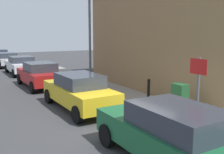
# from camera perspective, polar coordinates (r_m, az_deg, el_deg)

# --- Properties ---
(ground) EXTENTS (80.00, 80.00, 0.00)m
(ground) POSITION_cam_1_polar(r_m,az_deg,el_deg) (9.03, 3.29, -10.66)
(ground) COLOR #38383A
(sidewalk) EXTENTS (2.62, 30.00, 0.15)m
(sidewalk) POSITION_cam_1_polar(r_m,az_deg,el_deg) (14.94, -3.47, -2.31)
(sidewalk) COLOR gray
(sidewalk) RESTS_ON ground
(corner_building) EXTENTS (7.31, 11.00, 9.49)m
(corner_building) POSITION_cam_1_polar(r_m,az_deg,el_deg) (15.72, 17.61, 14.97)
(corner_building) COLOR olive
(corner_building) RESTS_ON ground
(car_green) EXTENTS (1.86, 4.38, 1.49)m
(car_green) POSITION_cam_1_polar(r_m,az_deg,el_deg) (6.37, 13.14, -12.20)
(car_green) COLOR #195933
(car_green) RESTS_ON ground
(car_yellow) EXTENTS (1.85, 4.35, 1.49)m
(car_yellow) POSITION_cam_1_polar(r_m,az_deg,el_deg) (10.83, -7.30, -3.09)
(car_yellow) COLOR gold
(car_yellow) RESTS_ON ground
(car_red) EXTENTS (1.97, 4.23, 1.47)m
(car_red) POSITION_cam_1_polar(r_m,az_deg,el_deg) (15.92, -15.63, 0.58)
(car_red) COLOR maroon
(car_red) RESTS_ON ground
(car_white) EXTENTS (1.98, 4.18, 1.41)m
(car_white) POSITION_cam_1_polar(r_m,az_deg,el_deg) (21.54, -19.36, 2.57)
(car_white) COLOR silver
(car_white) RESTS_ON ground
(car_silver) EXTENTS (1.87, 4.38, 1.36)m
(car_silver) POSITION_cam_1_polar(r_m,az_deg,el_deg) (27.10, -22.05, 3.66)
(car_silver) COLOR #B7B7BC
(car_silver) RESTS_ON ground
(car_blue) EXTENTS (1.83, 4.43, 1.39)m
(car_blue) POSITION_cam_1_polar(r_m,az_deg,el_deg) (32.66, -23.53, 4.43)
(car_blue) COLOR navy
(car_blue) RESTS_ON ground
(utility_cabinet) EXTENTS (0.46, 0.61, 1.15)m
(utility_cabinet) POSITION_cam_1_polar(r_m,az_deg,el_deg) (9.94, 14.69, -4.98)
(utility_cabinet) COLOR #1E4C28
(utility_cabinet) RESTS_ON sidewalk
(bollard_near_cabinet) EXTENTS (0.14, 0.14, 1.04)m
(bollard_near_cabinet) POSITION_cam_1_polar(r_m,az_deg,el_deg) (11.42, 8.06, -2.79)
(bollard_near_cabinet) COLOR black
(bollard_near_cabinet) RESTS_ON sidewalk
(bollard_far_kerb) EXTENTS (0.14, 0.14, 1.04)m
(bollard_far_kerb) POSITION_cam_1_polar(r_m,az_deg,el_deg) (12.19, -2.65, -1.94)
(bollard_far_kerb) COLOR black
(bollard_far_kerb) RESTS_ON sidewalk
(street_sign) EXTENTS (0.08, 0.60, 2.30)m
(street_sign) POSITION_cam_1_polar(r_m,az_deg,el_deg) (7.76, 18.42, -1.74)
(street_sign) COLOR #59595B
(street_sign) RESTS_ON sidewalk
(lamppost) EXTENTS (0.20, 0.44, 5.72)m
(lamppost) POSITION_cam_1_polar(r_m,az_deg,el_deg) (15.75, -4.93, 10.09)
(lamppost) COLOR #59595B
(lamppost) RESTS_ON sidewalk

